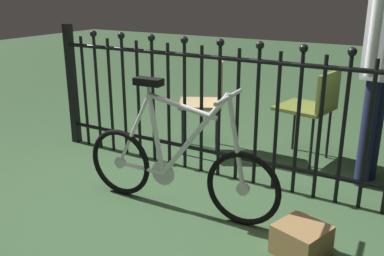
{
  "coord_description": "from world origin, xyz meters",
  "views": [
    {
      "loc": [
        1.45,
        -2.3,
        1.5
      ],
      "look_at": [
        -0.01,
        0.2,
        0.55
      ],
      "focal_mm": 40.23,
      "sensor_mm": 36.0,
      "label": 1
    }
  ],
  "objects": [
    {
      "name": "iron_fence",
      "position": [
        -0.07,
        0.67,
        0.6
      ],
      "size": [
        3.37,
        0.07,
        1.17
      ],
      "color": "black",
      "rests_on": "ground"
    },
    {
      "name": "display_crate",
      "position": [
        0.9,
        -0.09,
        0.09
      ],
      "size": [
        0.34,
        0.34,
        0.18
      ],
      "primitive_type": "cube",
      "rotation": [
        0.0,
        0.0,
        -0.32
      ],
      "color": "olive",
      "rests_on": "ground"
    },
    {
      "name": "bicycle",
      "position": [
        -0.03,
        0.02,
        0.33
      ],
      "size": [
        1.49,
        0.4,
        0.92
      ],
      "color": "black",
      "rests_on": "ground"
    },
    {
      "name": "chair_olive",
      "position": [
        0.53,
        1.36,
        0.53
      ],
      "size": [
        0.5,
        0.5,
        0.83
      ],
      "color": "black",
      "rests_on": "ground"
    },
    {
      "name": "ground_plane",
      "position": [
        0.0,
        0.0,
        0.0
      ],
      "size": [
        20.0,
        20.0,
        0.0
      ],
      "primitive_type": "plane",
      "color": "#355433"
    },
    {
      "name": "chair_tan",
      "position": [
        -0.39,
        1.17,
        0.53
      ],
      "size": [
        0.53,
        0.53,
        0.88
      ],
      "color": "black",
      "rests_on": "ground"
    },
    {
      "name": "person_visitor",
      "position": [
        1.05,
        1.16,
        1.02
      ],
      "size": [
        0.24,
        0.47,
        1.7
      ],
      "color": "#191E3F",
      "rests_on": "ground"
    }
  ]
}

